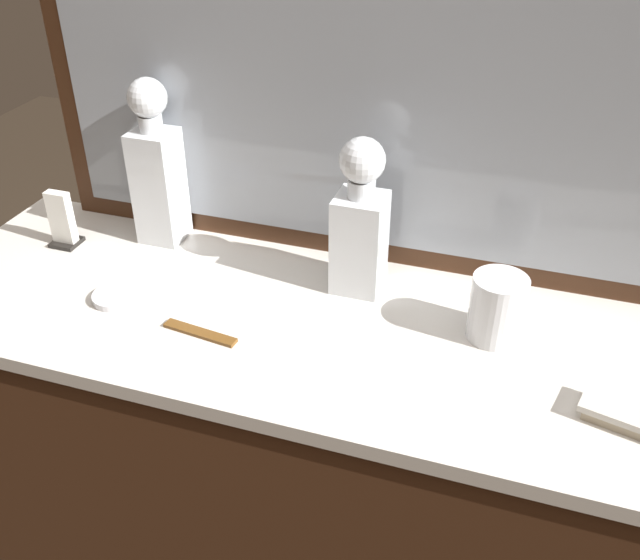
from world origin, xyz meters
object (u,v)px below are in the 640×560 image
Objects in this scene: crystal_tumbler_far_right at (497,310)px; porcelain_dish at (116,296)px; silver_brush_left at (636,418)px; napkin_holder at (62,223)px; crystal_decanter_far_right at (360,231)px; crystal_decanter_front at (158,178)px; tortoiseshell_comb at (200,333)px.

crystal_tumbler_far_right reaches higher than porcelain_dish.
silver_brush_left is 1.93× the size of porcelain_dish.
napkin_holder reaches higher than silver_brush_left.
crystal_decanter_far_right reaches higher than porcelain_dish.
crystal_decanter_far_right is (0.41, -0.05, -0.02)m from crystal_decanter_front.
crystal_decanter_far_right is 2.50× the size of napkin_holder.
tortoiseshell_comb is 0.42m from napkin_holder.
crystal_decanter_far_right reaches higher than crystal_tumbler_far_right.
napkin_holder is at bearing 170.28° from silver_brush_left.
silver_brush_left is at bearing -2.81° from porcelain_dish.
silver_brush_left is at bearing -9.72° from napkin_holder.
tortoiseshell_comb is at bearing -25.55° from napkin_holder.
napkin_holder is at bearing -153.30° from crystal_decanter_front.
tortoiseshell_comb is (-0.65, -0.00, -0.01)m from silver_brush_left.
crystal_tumbler_far_right is 0.98× the size of napkin_holder.
crystal_decanter_far_right reaches higher than tortoiseshell_comb.
crystal_decanter_front is 1.15× the size of crystal_decanter_far_right.
silver_brush_left is at bearing 0.27° from tortoiseshell_comb.
crystal_decanter_far_right is at bearing 24.17° from porcelain_dish.
tortoiseshell_comb is (-0.20, -0.21, -0.11)m from crystal_decanter_far_right.
crystal_decanter_front reaches higher than porcelain_dish.
crystal_decanter_front reaches higher than crystal_tumbler_far_right.
napkin_holder is at bearing 145.14° from porcelain_dish.
crystal_decanter_front reaches higher than silver_brush_left.
crystal_decanter_front is 0.20m from napkin_holder.
tortoiseshell_comb is at bearing -13.69° from porcelain_dish.
crystal_decanter_front reaches higher than napkin_holder.
crystal_decanter_front is at bearing 169.54° from crystal_tumbler_far_right.
crystal_tumbler_far_right is 1.35× the size of porcelain_dish.
porcelain_dish is (-0.38, -0.17, -0.10)m from crystal_decanter_far_right.
porcelain_dish is 0.19m from tortoiseshell_comb.
crystal_tumbler_far_right is at bearing 9.06° from porcelain_dish.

